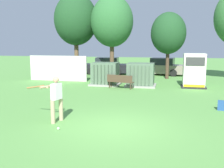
{
  "coord_description": "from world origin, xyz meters",
  "views": [
    {
      "loc": [
        1.8,
        -8.6,
        2.94
      ],
      "look_at": [
        -0.93,
        3.5,
        1.0
      ],
      "focal_mm": 41.31,
      "sensor_mm": 36.0,
      "label": 1
    }
  ],
  "objects_px": {
    "transformer_west": "(105,74)",
    "generator_enclosure": "(194,71)",
    "sports_ball": "(58,129)",
    "transformer_mid_west": "(141,75)",
    "parked_car_leftmost": "(106,66)",
    "batter": "(55,97)",
    "backpack": "(221,106)",
    "park_bench": "(120,81)",
    "parked_car_left_of_center": "(161,67)"
  },
  "relations": [
    {
      "from": "parked_car_left_of_center",
      "to": "transformer_mid_west",
      "type": "bearing_deg",
      "value": -99.14
    },
    {
      "from": "backpack",
      "to": "parked_car_left_of_center",
      "type": "bearing_deg",
      "value": 103.56
    },
    {
      "from": "park_bench",
      "to": "sports_ball",
      "type": "relative_size",
      "value": 20.49
    },
    {
      "from": "transformer_mid_west",
      "to": "parked_car_leftmost",
      "type": "distance_m",
      "value": 7.9
    },
    {
      "from": "transformer_mid_west",
      "to": "parked_car_leftmost",
      "type": "height_order",
      "value": "same"
    },
    {
      "from": "transformer_west",
      "to": "parked_car_left_of_center",
      "type": "relative_size",
      "value": 0.48
    },
    {
      "from": "transformer_west",
      "to": "batter",
      "type": "relative_size",
      "value": 1.21
    },
    {
      "from": "sports_ball",
      "to": "parked_car_leftmost",
      "type": "bearing_deg",
      "value": 98.34
    },
    {
      "from": "transformer_mid_west",
      "to": "batter",
      "type": "height_order",
      "value": "batter"
    },
    {
      "from": "parked_car_left_of_center",
      "to": "batter",
      "type": "bearing_deg",
      "value": -101.8
    },
    {
      "from": "batter",
      "to": "parked_car_leftmost",
      "type": "distance_m",
      "value": 15.81
    },
    {
      "from": "transformer_mid_west",
      "to": "park_bench",
      "type": "xyz_separation_m",
      "value": [
        -1.22,
        -1.24,
        -0.25
      ]
    },
    {
      "from": "generator_enclosure",
      "to": "backpack",
      "type": "relative_size",
      "value": 5.23
    },
    {
      "from": "park_bench",
      "to": "transformer_west",
      "type": "bearing_deg",
      "value": 136.66
    },
    {
      "from": "transformer_west",
      "to": "parked_car_leftmost",
      "type": "height_order",
      "value": "same"
    },
    {
      "from": "batter",
      "to": "sports_ball",
      "type": "relative_size",
      "value": 19.33
    },
    {
      "from": "transformer_west",
      "to": "parked_car_left_of_center",
      "type": "xyz_separation_m",
      "value": [
        3.7,
        7.14,
        -0.04
      ]
    },
    {
      "from": "park_bench",
      "to": "parked_car_left_of_center",
      "type": "bearing_deg",
      "value": 74.21
    },
    {
      "from": "batter",
      "to": "backpack",
      "type": "xyz_separation_m",
      "value": [
        6.48,
        3.2,
        -0.76
      ]
    },
    {
      "from": "generator_enclosure",
      "to": "batter",
      "type": "distance_m",
      "value": 10.94
    },
    {
      "from": "generator_enclosure",
      "to": "sports_ball",
      "type": "relative_size",
      "value": 25.56
    },
    {
      "from": "parked_car_leftmost",
      "to": "parked_car_left_of_center",
      "type": "relative_size",
      "value": 0.98
    },
    {
      "from": "transformer_west",
      "to": "sports_ball",
      "type": "relative_size",
      "value": 23.33
    },
    {
      "from": "transformer_mid_west",
      "to": "generator_enclosure",
      "type": "bearing_deg",
      "value": 5.23
    },
    {
      "from": "transformer_west",
      "to": "batter",
      "type": "distance_m",
      "value": 8.98
    },
    {
      "from": "parked_car_leftmost",
      "to": "park_bench",
      "type": "bearing_deg",
      "value": -69.74
    },
    {
      "from": "batter",
      "to": "sports_ball",
      "type": "height_order",
      "value": "batter"
    },
    {
      "from": "parked_car_leftmost",
      "to": "parked_car_left_of_center",
      "type": "height_order",
      "value": "same"
    },
    {
      "from": "transformer_west",
      "to": "sports_ball",
      "type": "xyz_separation_m",
      "value": [
        0.81,
        -9.84,
        -0.74
      ]
    },
    {
      "from": "transformer_west",
      "to": "sports_ball",
      "type": "bearing_deg",
      "value": -85.28
    },
    {
      "from": "transformer_mid_west",
      "to": "parked_car_left_of_center",
      "type": "height_order",
      "value": "same"
    },
    {
      "from": "generator_enclosure",
      "to": "batter",
      "type": "relative_size",
      "value": 1.32
    },
    {
      "from": "generator_enclosure",
      "to": "sports_ball",
      "type": "height_order",
      "value": "generator_enclosure"
    },
    {
      "from": "backpack",
      "to": "parked_car_left_of_center",
      "type": "distance_m",
      "value": 13.29
    },
    {
      "from": "transformer_mid_west",
      "to": "parked_car_leftmost",
      "type": "xyz_separation_m",
      "value": [
        -4.16,
        6.72,
        -0.04
      ]
    },
    {
      "from": "transformer_mid_west",
      "to": "generator_enclosure",
      "type": "relative_size",
      "value": 0.91
    },
    {
      "from": "transformer_mid_west",
      "to": "backpack",
      "type": "xyz_separation_m",
      "value": [
        4.26,
        -5.77,
        -0.57
      ]
    },
    {
      "from": "transformer_mid_west",
      "to": "parked_car_leftmost",
      "type": "bearing_deg",
      "value": 121.77
    },
    {
      "from": "transformer_west",
      "to": "generator_enclosure",
      "type": "xyz_separation_m",
      "value": [
        6.1,
        0.32,
        0.35
      ]
    },
    {
      "from": "transformer_west",
      "to": "batter",
      "type": "xyz_separation_m",
      "value": [
        0.33,
        -8.98,
        0.19
      ]
    },
    {
      "from": "generator_enclosure",
      "to": "parked_car_left_of_center",
      "type": "xyz_separation_m",
      "value": [
        -2.4,
        6.82,
        -0.38
      ]
    },
    {
      "from": "backpack",
      "to": "parked_car_leftmost",
      "type": "relative_size",
      "value": 0.1
    },
    {
      "from": "backpack",
      "to": "parked_car_leftmost",
      "type": "bearing_deg",
      "value": 124.0
    },
    {
      "from": "generator_enclosure",
      "to": "backpack",
      "type": "distance_m",
      "value": 6.21
    },
    {
      "from": "generator_enclosure",
      "to": "sports_ball",
      "type": "bearing_deg",
      "value": -117.49
    },
    {
      "from": "generator_enclosure",
      "to": "batter",
      "type": "height_order",
      "value": "generator_enclosure"
    },
    {
      "from": "transformer_mid_west",
      "to": "park_bench",
      "type": "relative_size",
      "value": 1.14
    },
    {
      "from": "transformer_mid_west",
      "to": "sports_ball",
      "type": "distance_m",
      "value": 10.02
    },
    {
      "from": "parked_car_left_of_center",
      "to": "backpack",
      "type": "bearing_deg",
      "value": -76.44
    },
    {
      "from": "transformer_west",
      "to": "transformer_mid_west",
      "type": "bearing_deg",
      "value": -0.12
    }
  ]
}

